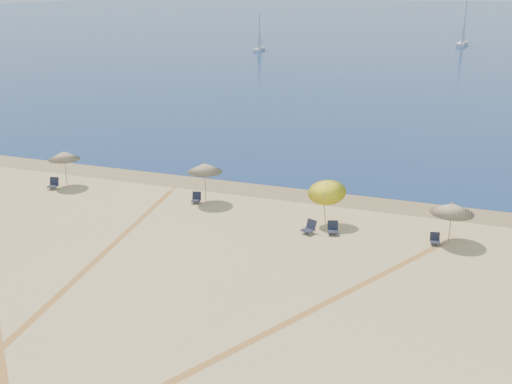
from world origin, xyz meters
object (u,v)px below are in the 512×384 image
umbrella_4 (452,208)px  chair_2 (53,184)px  chair_3 (196,198)px  chair_4 (310,227)px  umbrella_3 (327,189)px  umbrella_2 (205,168)px  sailboat_2 (259,40)px  sailboat_1 (464,32)px  umbrella_1 (64,155)px  chair_6 (435,239)px  chair_5 (333,228)px

umbrella_4 → chair_2: umbrella_4 is taller
chair_3 → chair_2: bearing=170.1°
chair_3 → chair_4: size_ratio=0.84×
umbrella_3 → chair_4: size_ratio=3.10×
umbrella_2 → sailboat_2: (-24.64, 82.10, -0.10)m
umbrella_4 → sailboat_1: size_ratio=0.25×
chair_3 → chair_4: (7.92, -2.31, 0.03)m
umbrella_2 → sailboat_2: bearing=106.7°
umbrella_1 → umbrella_2: umbrella_2 is taller
chair_6 → chair_4: bearing=174.2°
chair_6 → umbrella_2: bearing=159.8°
sailboat_1 → chair_5: bearing=-84.7°
chair_5 → sailboat_2: sailboat_2 is taller
umbrella_1 → chair_5: 19.12m
umbrella_3 → umbrella_2: bearing=172.4°
umbrella_4 → chair_5: umbrella_4 is taller
umbrella_1 → umbrella_4: umbrella_1 is taller
umbrella_2 → umbrella_1: bearing=-178.6°
chair_2 → chair_4: chair_4 is taller
chair_5 → chair_6: 5.43m
umbrella_1 → chair_4: 17.93m
umbrella_1 → sailboat_1: sailboat_1 is taller
umbrella_1 → chair_3: bearing=-0.9°
umbrella_4 → chair_2: size_ratio=2.79×
umbrella_3 → sailboat_2: sailboat_2 is taller
umbrella_1 → sailboat_1: (23.30, 105.54, 0.67)m
chair_6 → umbrella_4: bearing=30.7°
chair_2 → sailboat_2: size_ratio=0.12×
chair_4 → sailboat_1: bearing=111.7°
umbrella_2 → umbrella_4: (14.80, -1.33, -0.34)m
umbrella_4 → chair_3: umbrella_4 is taller
umbrella_3 → umbrella_4: (6.82, -0.27, -0.22)m
umbrella_4 → chair_4: 7.63m
chair_2 → sailboat_2: bearing=86.4°
chair_2 → chair_5: chair_2 is taller
umbrella_1 → chair_6: 24.45m
umbrella_1 → sailboat_1: 108.08m
umbrella_4 → umbrella_2: bearing=174.8°
chair_2 → chair_5: bearing=-17.0°
umbrella_4 → sailboat_1: (-1.71, 106.62, 0.90)m
umbrella_3 → chair_6: (6.13, -0.90, -1.84)m
sailboat_1 → sailboat_2: size_ratio=1.31×
sailboat_2 → chair_6: bearing=-69.8°
chair_6 → chair_2: bearing=165.7°
chair_4 → sailboat_2: bearing=135.4°
umbrella_1 → umbrella_4: (25.01, -1.08, -0.23)m
chair_2 → sailboat_2: sailboat_2 is taller
sailboat_2 → chair_5: bearing=-73.0°
umbrella_4 → chair_6: (-0.68, -0.64, -1.62)m
sailboat_2 → umbrella_3: bearing=-73.1°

